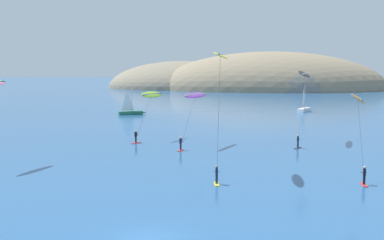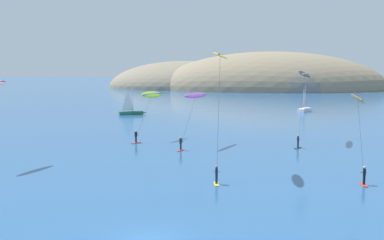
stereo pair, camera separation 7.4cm
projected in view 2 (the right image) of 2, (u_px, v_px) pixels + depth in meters
ground_plane at (148, 240)px, 28.99m from camera, size 600.00×600.00×0.00m
headland_island at (253, 89)px, 187.47m from camera, size 109.45×56.04×28.94m
sailboat_near at (132, 111)px, 97.38m from camera, size 5.84×3.16×5.70m
sailboat_far at (305, 108)px, 103.35m from camera, size 3.83×5.61×5.70m
kitesurfer_black at (304, 78)px, 63.08m from camera, size 3.59×8.74×9.55m
kitesurfer_purple at (194, 99)px, 60.47m from camera, size 3.72×7.24×6.82m
kitesurfer_orange at (358, 106)px, 44.97m from camera, size 1.58×7.45×7.67m
kitesurfer_yellow at (220, 65)px, 44.45m from camera, size 1.77×7.28×11.64m
kitesurfer_lime at (150, 98)px, 65.79m from camera, size 3.79×6.74×6.65m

